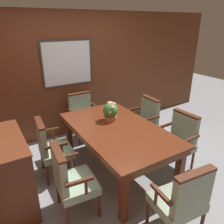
% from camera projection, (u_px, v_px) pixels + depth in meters
% --- Properties ---
extents(ground_plane, '(14.00, 14.00, 0.00)m').
position_uv_depth(ground_plane, '(120.00, 171.00, 3.53)').
color(ground_plane, gray).
extents(wall_back, '(7.20, 0.08, 2.45)m').
position_uv_depth(wall_back, '(74.00, 76.00, 4.40)').
color(wall_back, '#5B2D19').
rests_on(wall_back, ground_plane).
extents(dining_table, '(1.13, 1.94, 0.77)m').
position_uv_depth(dining_table, '(117.00, 133.00, 3.30)').
color(dining_table, '#562614').
rests_on(dining_table, ground_plane).
extents(chair_left_far, '(0.50, 0.59, 0.93)m').
position_uv_depth(chair_left_far, '(51.00, 146.00, 3.27)').
color(chair_left_far, '#472314').
rests_on(chair_left_far, ground_plane).
extents(chair_right_near, '(0.48, 0.58, 0.93)m').
position_uv_depth(chair_right_near, '(179.00, 139.00, 3.48)').
color(chair_right_near, '#472314').
rests_on(chair_right_near, ground_plane).
extents(chair_right_far, '(0.47, 0.58, 0.93)m').
position_uv_depth(chair_right_far, '(145.00, 120.00, 4.17)').
color(chair_right_far, '#472314').
rests_on(chair_right_far, ground_plane).
extents(chair_left_near, '(0.50, 0.59, 0.93)m').
position_uv_depth(chair_left_near, '(70.00, 179.00, 2.60)').
color(chair_left_near, '#472314').
rests_on(chair_left_near, ground_plane).
extents(chair_head_near, '(0.59, 0.50, 0.93)m').
position_uv_depth(chair_head_near, '(182.00, 199.00, 2.30)').
color(chair_head_near, '#472314').
rests_on(chair_head_near, ground_plane).
extents(chair_head_far, '(0.57, 0.47, 0.93)m').
position_uv_depth(chair_head_far, '(83.00, 114.00, 4.41)').
color(chair_head_far, '#472314').
rests_on(chair_head_far, ground_plane).
extents(potted_plant, '(0.24, 0.25, 0.31)m').
position_uv_depth(potted_plant, '(110.00, 111.00, 3.46)').
color(potted_plant, '#B2603D').
rests_on(potted_plant, dining_table).
extents(sideboard_cabinet, '(0.46, 1.05, 0.96)m').
position_uv_depth(sideboard_cabinet, '(10.00, 173.00, 2.74)').
color(sideboard_cabinet, '#512816').
rests_on(sideboard_cabinet, ground_plane).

